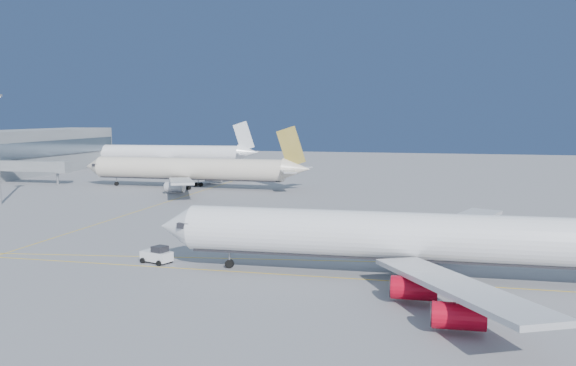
% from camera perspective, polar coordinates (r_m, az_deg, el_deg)
% --- Properties ---
extents(ground, '(500.00, 500.00, 0.00)m').
position_cam_1_polar(ground, '(96.33, -0.00, -6.04)').
color(ground, slate).
rests_on(ground, ground).
extents(terminal, '(18.40, 110.00, 15.00)m').
position_cam_1_polar(terminal, '(223.85, -24.22, 2.32)').
color(terminal, gray).
rests_on(terminal, ground).
extents(jet_bridge, '(23.60, 3.60, 6.90)m').
position_cam_1_polar(jet_bridge, '(200.62, -21.53, 1.38)').
color(jet_bridge, gray).
rests_on(jet_bridge, ground).
extents(taxiway_lines, '(118.86, 140.00, 0.02)m').
position_cam_1_polar(taxiway_lines, '(106.53, -6.93, -4.90)').
color(taxiway_lines, '#E3B40C').
rests_on(taxiway_lines, ground).
extents(airliner_virgin, '(68.69, 61.84, 16.98)m').
position_cam_1_polar(airliner_virgin, '(81.09, 11.75, -4.80)').
color(airliner_virgin, white).
rests_on(airliner_virgin, ground).
extents(airliner_etihad, '(66.29, 61.37, 17.33)m').
position_cam_1_polar(airliner_etihad, '(178.27, -8.40, 1.23)').
color(airliner_etihad, beige).
rests_on(airliner_etihad, ground).
extents(airliner_third, '(66.40, 61.06, 17.80)m').
position_cam_1_polar(airliner_third, '(249.41, -10.13, 2.61)').
color(airliner_third, white).
rests_on(airliner_third, ground).
extents(pushback_tug, '(4.76, 3.70, 2.42)m').
position_cam_1_polar(pushback_tug, '(90.16, -11.55, -6.29)').
color(pushback_tug, white).
rests_on(pushback_tug, ground).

